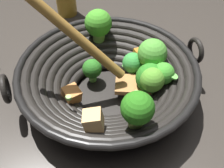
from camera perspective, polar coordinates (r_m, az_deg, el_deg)
name	(u,v)px	position (r m, az deg, el deg)	size (l,w,h in m)	color
ground_plane	(108,96)	(0.56, -0.86, -2.63)	(4.00, 4.00, 0.00)	#332D28
wok	(110,76)	(0.52, -0.46, 1.74)	(0.35, 0.38, 0.27)	black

